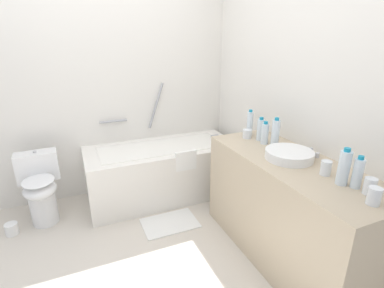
{
  "coord_description": "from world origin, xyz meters",
  "views": [
    {
      "loc": [
        -0.26,
        -1.78,
        1.66
      ],
      "look_at": [
        0.64,
        0.31,
        0.84
      ],
      "focal_mm": 26.9,
      "sensor_mm": 36.0,
      "label": 1
    }
  ],
  "objects": [
    {
      "name": "toilet",
      "position": [
        -0.63,
        1.01,
        0.36
      ],
      "size": [
        0.38,
        0.5,
        0.67
      ],
      "rotation": [
        0.0,
        0.0,
        -1.52
      ],
      "color": "white",
      "rests_on": "ground_plane"
    },
    {
      "name": "water_bottle_5",
      "position": [
        1.22,
        0.1,
        0.92
      ],
      "size": [
        0.06,
        0.06,
        0.2
      ],
      "color": "silver",
      "rests_on": "vanity_counter"
    },
    {
      "name": "toilet_paper_roll",
      "position": [
        -0.9,
        0.88,
        0.05
      ],
      "size": [
        0.11,
        0.11,
        0.11
      ],
      "primitive_type": "cylinder",
      "color": "white",
      "rests_on": "ground_plane"
    },
    {
      "name": "water_bottle_2",
      "position": [
        1.25,
        -0.76,
        0.93
      ],
      "size": [
        0.06,
        0.06,
        0.2
      ],
      "color": "silver",
      "rests_on": "vanity_counter"
    },
    {
      "name": "sink_faucet",
      "position": [
        1.38,
        -0.25,
        0.86
      ],
      "size": [
        0.13,
        0.15,
        0.06
      ],
      "color": "silver",
      "rests_on": "vanity_counter"
    },
    {
      "name": "drinking_glass_2",
      "position": [
        1.17,
        -0.93,
        0.88
      ],
      "size": [
        0.07,
        0.07,
        0.1
      ],
      "primitive_type": "cylinder",
      "color": "white",
      "rests_on": "vanity_counter"
    },
    {
      "name": "drinking_glass_3",
      "position": [
        1.25,
        -0.84,
        0.88
      ],
      "size": [
        0.07,
        0.07,
        0.1
      ],
      "primitive_type": "cylinder",
      "color": "white",
      "rests_on": "vanity_counter"
    },
    {
      "name": "bathtub",
      "position": [
        0.6,
        1.03,
        0.31
      ],
      "size": [
        1.63,
        0.72,
        1.22
      ],
      "color": "white",
      "rests_on": "ground_plane"
    },
    {
      "name": "wall_right_mirror",
      "position": [
        1.53,
        0.0,
        1.25
      ],
      "size": [
        0.1,
        3.17,
        2.51
      ],
      "primitive_type": "cube",
      "color": "silver",
      "rests_on": "ground_plane"
    },
    {
      "name": "water_bottle_0",
      "position": [
        1.23,
        0.35,
        0.95
      ],
      "size": [
        0.06,
        0.06,
        0.24
      ],
      "color": "silver",
      "rests_on": "vanity_counter"
    },
    {
      "name": "drinking_glass_1",
      "position": [
        1.17,
        0.29,
        0.87
      ],
      "size": [
        0.08,
        0.08,
        0.08
      ],
      "primitive_type": "cylinder",
      "color": "white",
      "rests_on": "vanity_counter"
    },
    {
      "name": "ground_plane",
      "position": [
        0.0,
        0.0,
        0.0
      ],
      "size": [
        3.95,
        3.95,
        0.0
      ],
      "primitive_type": "plane",
      "color": "beige"
    },
    {
      "name": "water_bottle_1",
      "position": [
        1.24,
        0.19,
        0.93
      ],
      "size": [
        0.06,
        0.06,
        0.21
      ],
      "color": "silver",
      "rests_on": "vanity_counter"
    },
    {
      "name": "vanity_counter",
      "position": [
        1.19,
        -0.29,
        0.42
      ],
      "size": [
        0.58,
        1.5,
        0.83
      ],
      "primitive_type": "cube",
      "color": "tan",
      "rests_on": "ground_plane"
    },
    {
      "name": "drinking_glass_0",
      "position": [
        1.22,
        -0.55,
        0.88
      ],
      "size": [
        0.07,
        0.07,
        0.1
      ],
      "primitive_type": "cylinder",
      "color": "white",
      "rests_on": "vanity_counter"
    },
    {
      "name": "water_bottle_4",
      "position": [
        1.2,
        -0.69,
        0.94
      ],
      "size": [
        0.07,
        0.07,
        0.24
      ],
      "color": "silver",
      "rests_on": "vanity_counter"
    },
    {
      "name": "bath_mat",
      "position": [
        0.47,
        0.46,
        0.01
      ],
      "size": [
        0.52,
        0.35,
        0.01
      ],
      "primitive_type": "cube",
      "color": "white",
      "rests_on": "ground_plane"
    },
    {
      "name": "water_bottle_3",
      "position": [
        1.26,
        0.02,
        0.95
      ],
      "size": [
        0.07,
        0.07,
        0.24
      ],
      "color": "silver",
      "rests_on": "vanity_counter"
    },
    {
      "name": "sink_basin",
      "position": [
        1.18,
        -0.25,
        0.87
      ],
      "size": [
        0.35,
        0.35,
        0.07
      ],
      "primitive_type": "cylinder",
      "color": "white",
      "rests_on": "vanity_counter"
    },
    {
      "name": "wall_back_tiled",
      "position": [
        0.0,
        1.43,
        1.25
      ],
      "size": [
        3.35,
        0.1,
        2.51
      ],
      "primitive_type": "cube",
      "color": "silver",
      "rests_on": "ground_plane"
    }
  ]
}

